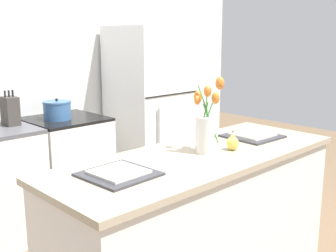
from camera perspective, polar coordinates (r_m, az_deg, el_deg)
name	(u,v)px	position (r m, az deg, el deg)	size (l,w,h in m)	color
back_wall	(28,60)	(3.88, -18.49, 8.42)	(5.20, 0.08, 2.70)	silver
kitchen_island	(198,231)	(2.50, 4.10, -14.02)	(1.80, 0.66, 0.93)	silver
stove_range	(67,168)	(3.74, -13.46, -5.61)	(0.60, 0.61, 0.89)	silver
refrigerator	(150,111)	(4.19, -2.51, 2.05)	(0.68, 0.67, 1.65)	white
flower_vase	(207,128)	(2.34, 5.26, -0.23)	(0.16, 0.20, 0.43)	silver
pear_figurine	(233,142)	(2.43, 8.74, -2.21)	(0.07, 0.07, 0.11)	#E5CC4C
plate_setting_left	(119,173)	(2.00, -6.71, -6.39)	(0.33, 0.33, 0.02)	#333338
plate_setting_right	(252,136)	(2.76, 11.37, -1.28)	(0.33, 0.33, 0.02)	#333338
cooking_pot	(57,110)	(3.56, -14.78, 2.07)	(0.23, 0.23, 0.18)	#386093
knife_block	(10,111)	(3.44, -20.59, 1.93)	(0.10, 0.14, 0.27)	#3D3833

